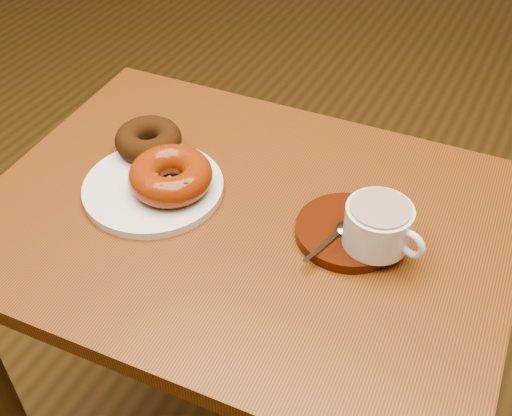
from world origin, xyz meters
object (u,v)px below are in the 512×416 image
at_px(donut_plate, 153,188).
at_px(cafe_table, 245,267).
at_px(saucer, 348,231).
at_px(coffee_cup, 379,225).

bearing_deg(donut_plate, cafe_table, 6.83).
xyz_separation_m(saucer, coffee_cup, (0.04, -0.01, 0.04)).
bearing_deg(coffee_cup, cafe_table, -157.04).
distance_m(donut_plate, coffee_cup, 0.35).
xyz_separation_m(donut_plate, coffee_cup, (0.34, 0.04, 0.04)).
height_order(donut_plate, saucer, saucer).
relative_size(donut_plate, saucer, 1.43).
bearing_deg(cafe_table, saucer, 6.88).
distance_m(cafe_table, coffee_cup, 0.25).
relative_size(cafe_table, saucer, 5.42).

